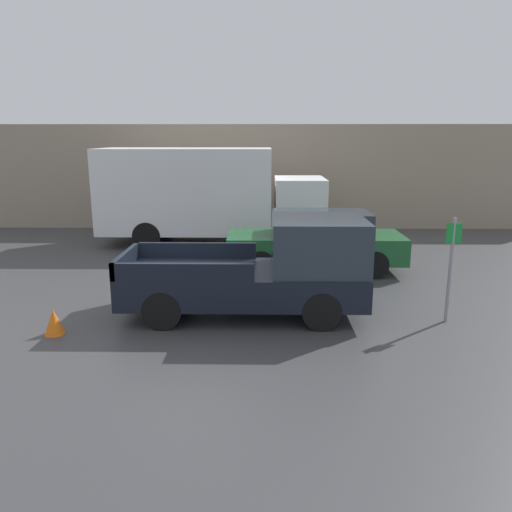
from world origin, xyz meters
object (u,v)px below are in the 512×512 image
(delivery_truck, at_px, (204,193))
(traffic_cone, at_px, (54,322))
(pickup_truck, at_px, (267,270))
(car, at_px, (317,241))
(parking_sign, at_px, (451,264))

(delivery_truck, bearing_deg, traffic_cone, -102.76)
(pickup_truck, xyz_separation_m, traffic_cone, (-4.08, -1.19, -0.71))
(car, bearing_deg, traffic_cone, -138.91)
(pickup_truck, bearing_deg, delivery_truck, 106.51)
(car, relative_size, parking_sign, 2.26)
(pickup_truck, distance_m, car, 3.86)
(parking_sign, bearing_deg, car, 119.64)
(parking_sign, height_order, traffic_cone, parking_sign)
(delivery_truck, bearing_deg, parking_sign, -52.74)
(parking_sign, bearing_deg, traffic_cone, -174.08)
(traffic_cone, bearing_deg, car, 41.09)
(delivery_truck, distance_m, traffic_cone, 8.82)
(car, height_order, traffic_cone, car)
(traffic_cone, bearing_deg, pickup_truck, 16.26)
(car, xyz_separation_m, parking_sign, (2.27, -3.98, 0.36))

